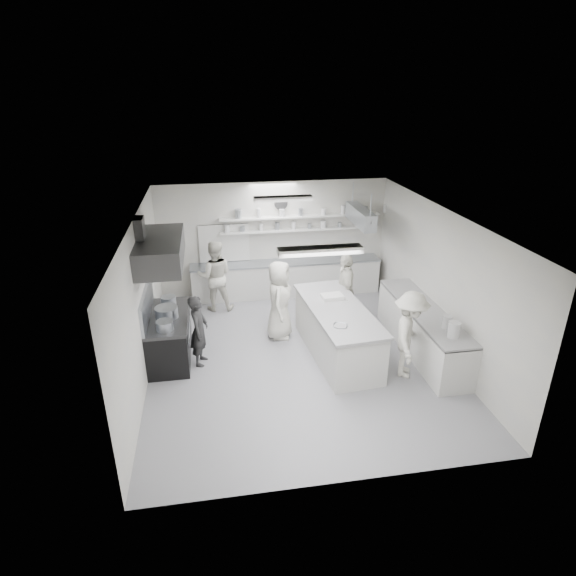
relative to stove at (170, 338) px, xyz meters
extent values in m
cube|color=gray|center=(2.60, -0.40, -0.46)|extent=(6.00, 7.00, 0.02)
cube|color=white|center=(2.60, -0.40, 2.56)|extent=(6.00, 7.00, 0.02)
cube|color=beige|center=(2.60, 3.10, 1.05)|extent=(6.00, 0.04, 3.00)
cube|color=beige|center=(2.60, -3.90, 1.05)|extent=(6.00, 0.04, 3.00)
cube|color=beige|center=(-0.40, -0.40, 1.05)|extent=(0.04, 7.00, 3.00)
cube|color=beige|center=(5.60, -0.40, 1.05)|extent=(0.04, 7.00, 3.00)
cube|color=black|center=(0.00, 0.00, 0.00)|extent=(0.80, 1.80, 0.90)
cube|color=#373738|center=(0.00, 0.00, 1.90)|extent=(0.85, 2.00, 0.50)
cube|color=silver|center=(2.90, 2.80, 0.01)|extent=(5.00, 0.60, 0.92)
cube|color=silver|center=(3.30, 2.97, 1.30)|extent=(4.20, 0.26, 0.04)
cube|color=silver|center=(3.30, 2.97, 1.65)|extent=(4.20, 0.26, 0.04)
cube|color=black|center=(1.30, 3.08, 1.00)|extent=(1.30, 0.04, 1.00)
cylinder|color=silver|center=(2.80, 3.06, 2.00)|extent=(0.32, 0.05, 0.32)
cube|color=silver|center=(5.25, -0.60, 0.02)|extent=(0.74, 3.30, 0.94)
cube|color=#9DA3AC|center=(4.60, 2.00, 1.85)|extent=(0.30, 1.60, 0.40)
cube|color=silver|center=(2.60, -2.20, 2.49)|extent=(1.30, 0.25, 0.10)
cube|color=silver|center=(2.60, 1.40, 2.49)|extent=(1.30, 0.25, 0.10)
cube|color=silver|center=(3.43, -0.44, 0.06)|extent=(1.26, 2.84, 1.02)
cylinder|color=#9DA3AC|center=(0.00, -0.06, 0.59)|extent=(0.46, 0.46, 0.27)
imported|color=#242424|center=(0.62, -0.33, 0.30)|extent=(0.46, 0.61, 1.49)
imported|color=beige|center=(1.01, 2.19, 0.45)|extent=(0.92, 0.74, 1.80)
imported|color=beige|center=(2.37, 0.52, 0.44)|extent=(0.79, 1.00, 1.79)
imported|color=beige|center=(3.95, 0.82, 0.43)|extent=(0.58, 1.09, 1.77)
imported|color=beige|center=(4.58, -1.41, 0.42)|extent=(1.06, 1.30, 1.75)
imported|color=#9DA3AC|center=(3.28, -1.19, 0.60)|extent=(0.36, 0.36, 0.07)
imported|color=silver|center=(3.66, -0.15, 0.60)|extent=(0.22, 0.22, 0.06)
imported|color=silver|center=(5.41, 0.10, 0.52)|extent=(0.29, 0.29, 0.05)
camera|label=1|loc=(0.99, -8.84, 4.79)|focal=29.53mm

